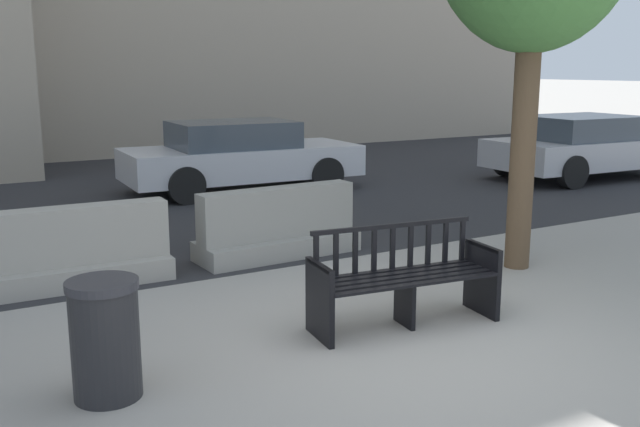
# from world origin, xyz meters

# --- Properties ---
(ground_plane) EXTENTS (200.00, 200.00, 0.00)m
(ground_plane) POSITION_xyz_m (0.00, 0.00, 0.00)
(ground_plane) COLOR gray
(street_asphalt) EXTENTS (120.00, 12.00, 0.01)m
(street_asphalt) POSITION_xyz_m (0.00, 8.70, 0.00)
(street_asphalt) COLOR #28282B
(street_asphalt) RESTS_ON ground
(street_bench) EXTENTS (1.74, 0.72, 0.88)m
(street_bench) POSITION_xyz_m (0.24, 0.54, 0.40)
(street_bench) COLOR black
(street_bench) RESTS_ON ground
(jersey_barrier_centre) EXTENTS (2.03, 0.76, 0.84)m
(jersey_barrier_centre) POSITION_xyz_m (0.34, 3.21, 0.34)
(jersey_barrier_centre) COLOR gray
(jersey_barrier_centre) RESTS_ON ground
(jersey_barrier_left) EXTENTS (2.01, 0.72, 0.84)m
(jersey_barrier_left) POSITION_xyz_m (-2.06, 3.22, 0.34)
(jersey_barrier_left) COLOR #9E998E
(jersey_barrier_left) RESTS_ON ground
(car_sedan_mid) EXTENTS (4.34, 2.02, 1.29)m
(car_sedan_mid) POSITION_xyz_m (1.82, 7.71, 0.66)
(car_sedan_mid) COLOR silver
(car_sedan_mid) RESTS_ON ground
(car_sedan_far) EXTENTS (4.14, 2.16, 1.29)m
(car_sedan_far) POSITION_xyz_m (8.57, 5.60, 0.66)
(car_sedan_far) COLOR #B7B7BC
(car_sedan_far) RESTS_ON ground
(trash_bin) EXTENTS (0.49, 0.49, 0.84)m
(trash_bin) POSITION_xyz_m (-2.39, 0.42, 0.42)
(trash_bin) COLOR #232326
(trash_bin) RESTS_ON ground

